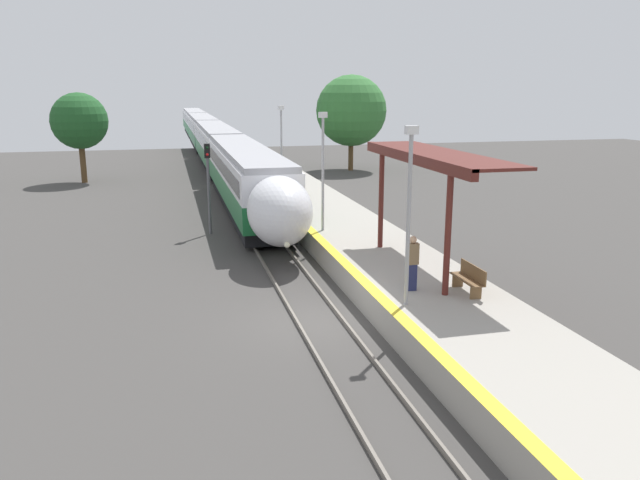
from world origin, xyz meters
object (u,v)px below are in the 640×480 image
object	(u,v)px
train	(209,137)
lamppost_far	(281,144)
person_waiting	(412,262)
railway_signal	(208,180)
lamppost_mid	(323,164)
lamppost_near	(409,205)
platform_bench	(469,278)

from	to	relation	value
train	lamppost_far	distance (m)	29.36
person_waiting	railway_signal	distance (m)	14.59
railway_signal	lamppost_mid	world-z (taller)	lamppost_mid
railway_signal	lamppost_far	world-z (taller)	lamppost_far
train	lamppost_far	world-z (taller)	lamppost_far
lamppost_mid	lamppost_far	world-z (taller)	same
person_waiting	lamppost_near	size ratio (longest dim) A/B	0.34
platform_bench	lamppost_near	world-z (taller)	lamppost_near
lamppost_near	lamppost_mid	xyz separation A→B (m)	(0.00, 10.16, 0.00)
platform_bench	train	bearing A→B (deg)	95.35
person_waiting	train	bearing A→B (deg)	93.47
train	platform_bench	xyz separation A→B (m)	(4.59, -49.00, -0.80)
train	lamppost_mid	distance (m)	39.48
lamppost_far	railway_signal	bearing A→B (deg)	-130.11
lamppost_near	lamppost_mid	bearing A→B (deg)	90.00
lamppost_near	lamppost_far	bearing A→B (deg)	90.00
train	railway_signal	xyz separation A→B (m)	(-2.45, -34.82, 0.55)
person_waiting	lamppost_far	xyz separation A→B (m)	(-0.66, 19.13, 2.08)
lamppost_near	lamppost_far	size ratio (longest dim) A/B	1.00
person_waiting	lamppost_near	xyz separation A→B (m)	(-0.66, -1.20, 2.08)
platform_bench	lamppost_mid	xyz separation A→B (m)	(-2.32, 9.62, 2.53)
train	railway_signal	bearing A→B (deg)	-94.02
train	lamppost_far	bearing A→B (deg)	-85.55
person_waiting	lamppost_mid	bearing A→B (deg)	94.22
railway_signal	lamppost_near	bearing A→B (deg)	-72.23
platform_bench	railway_signal	distance (m)	15.89
platform_bench	person_waiting	bearing A→B (deg)	158.58
train	lamppost_mid	bearing A→B (deg)	-86.70
platform_bench	person_waiting	xyz separation A→B (m)	(-1.66, 0.65, 0.45)
person_waiting	railway_signal	xyz separation A→B (m)	(-5.38, 13.53, 0.90)
train	person_waiting	bearing A→B (deg)	-86.53
platform_bench	railway_signal	world-z (taller)	railway_signal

